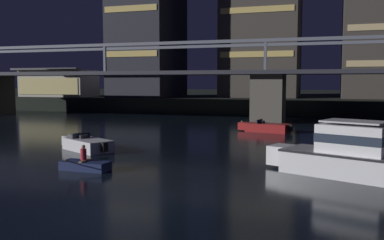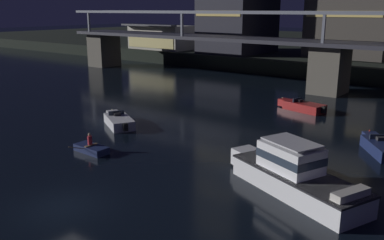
{
  "view_description": "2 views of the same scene",
  "coord_description": "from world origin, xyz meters",
  "views": [
    {
      "loc": [
        6.86,
        -13.43,
        4.69
      ],
      "look_at": [
        -3.02,
        17.14,
        1.82
      ],
      "focal_mm": 40.03,
      "sensor_mm": 36.0,
      "label": 1
    },
    {
      "loc": [
        16.61,
        -10.97,
        9.6
      ],
      "look_at": [
        -0.68,
        11.43,
        1.98
      ],
      "focal_mm": 38.62,
      "sensor_mm": 36.0,
      "label": 2
    }
  ],
  "objects": [
    {
      "name": "speedboat_far_left",
      "position": [
        1.16,
        26.68,
        0.41
      ],
      "size": [
        5.21,
        2.61,
        1.16
      ],
      "color": "maroon",
      "rests_on": "ground"
    },
    {
      "name": "far_riverbank",
      "position": [
        0.0,
        84.75,
        1.1
      ],
      "size": [
        240.0,
        80.0,
        2.2
      ],
      "primitive_type": "cube",
      "color": "black",
      "rests_on": "ground"
    },
    {
      "name": "speedboat_near_right",
      "position": [
        -9.0,
        11.97,
        0.41
      ],
      "size": [
        4.88,
        3.57,
        1.16
      ],
      "color": "silver",
      "rests_on": "ground"
    },
    {
      "name": "dinghy_with_paddler",
      "position": [
        -5.47,
        6.19,
        0.28
      ],
      "size": [
        2.61,
        2.38,
        1.36
      ],
      "color": "#19234C",
      "rests_on": "ground"
    },
    {
      "name": "river_bridge",
      "position": [
        -0.0,
        36.74,
        4.43
      ],
      "size": [
        84.93,
        6.4,
        9.38
      ],
      "color": "#605B51",
      "rests_on": "ground"
    },
    {
      "name": "cabin_cruiser_near_left",
      "position": [
        8.29,
        8.73,
        1.05
      ],
      "size": [
        9.24,
        5.54,
        2.79
      ],
      "color": "silver",
      "rests_on": "ground"
    },
    {
      "name": "waterfront_pavilion",
      "position": [
        -36.92,
        48.66,
        4.44
      ],
      "size": [
        12.4,
        7.4,
        4.7
      ],
      "color": "#B2AD9E",
      "rests_on": "far_riverbank"
    },
    {
      "name": "ground_plane",
      "position": [
        0.0,
        0.0,
        0.0
      ],
      "size": [
        400.0,
        400.0,
        0.0
      ],
      "primitive_type": "plane",
      "color": "black"
    }
  ]
}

